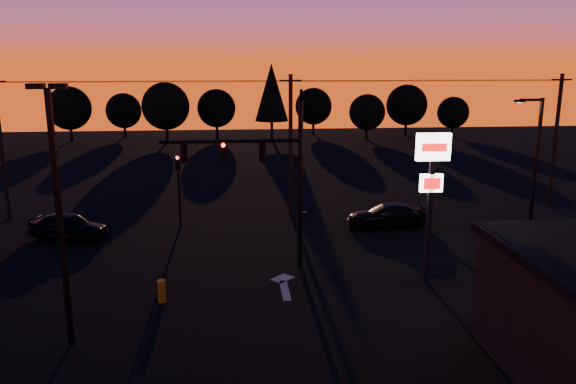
# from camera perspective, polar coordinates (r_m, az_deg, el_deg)

# --- Properties ---
(ground) EXTENTS (120.00, 120.00, 0.00)m
(ground) POSITION_cam_1_polar(r_m,az_deg,el_deg) (24.05, -1.30, -10.96)
(ground) COLOR black
(ground) RESTS_ON ground
(lane_arrow) EXTENTS (1.20, 3.10, 0.01)m
(lane_arrow) POSITION_cam_1_polar(r_m,az_deg,el_deg) (25.61, -0.43, -9.38)
(lane_arrow) COLOR beige
(lane_arrow) RESTS_ON ground
(traffic_signal_mast) EXTENTS (6.79, 0.52, 8.58)m
(traffic_signal_mast) POSITION_cam_1_polar(r_m,az_deg,el_deg) (26.38, -2.18, 2.49)
(traffic_signal_mast) COLOR black
(traffic_signal_mast) RESTS_ON ground
(secondary_signal) EXTENTS (0.30, 0.31, 4.35)m
(secondary_signal) POSITION_cam_1_polar(r_m,az_deg,el_deg) (34.27, -11.06, 1.23)
(secondary_signal) COLOR black
(secondary_signal) RESTS_ON ground
(parking_lot_light) EXTENTS (1.25, 0.30, 9.14)m
(parking_lot_light) POSITION_cam_1_polar(r_m,az_deg,el_deg) (20.34, -22.33, -0.81)
(parking_lot_light) COLOR black
(parking_lot_light) RESTS_ON ground
(pylon_sign) EXTENTS (1.50, 0.28, 6.80)m
(pylon_sign) POSITION_cam_1_polar(r_m,az_deg,el_deg) (25.36, 14.38, 1.59)
(pylon_sign) COLOR black
(pylon_sign) RESTS_ON ground
(streetlight) EXTENTS (1.55, 0.35, 8.00)m
(streetlight) POSITION_cam_1_polar(r_m,az_deg,el_deg) (31.88, 23.71, 2.31)
(streetlight) COLOR black
(streetlight) RESTS_ON ground
(utility_pole_0) EXTENTS (1.40, 0.26, 9.00)m
(utility_pole_0) POSITION_cam_1_polar(r_m,az_deg,el_deg) (39.06, -27.11, 4.05)
(utility_pole_0) COLOR black
(utility_pole_0) RESTS_ON ground
(utility_pole_1) EXTENTS (1.40, 0.26, 9.00)m
(utility_pole_1) POSITION_cam_1_polar(r_m,az_deg,el_deg) (36.43, 0.26, 4.95)
(utility_pole_1) COLOR black
(utility_pole_1) RESTS_ON ground
(utility_pole_2) EXTENTS (1.40, 0.26, 9.00)m
(utility_pole_2) POSITION_cam_1_polar(r_m,az_deg,el_deg) (42.15, 25.51, 4.79)
(utility_pole_2) COLOR black
(utility_pole_2) RESTS_ON ground
(power_wires) EXTENTS (36.00, 1.22, 0.07)m
(power_wires) POSITION_cam_1_polar(r_m,az_deg,el_deg) (36.07, 0.27, 11.21)
(power_wires) COLOR black
(power_wires) RESTS_ON ground
(bollard) EXTENTS (0.32, 0.32, 0.97)m
(bollard) POSITION_cam_1_polar(r_m,az_deg,el_deg) (24.30, -12.71, -9.79)
(bollard) COLOR #B1890D
(bollard) RESTS_ON ground
(tree_0) EXTENTS (5.36, 5.36, 6.74)m
(tree_0) POSITION_cam_1_polar(r_m,az_deg,el_deg) (74.98, -21.36, 7.94)
(tree_0) COLOR black
(tree_0) RESTS_ON ground
(tree_1) EXTENTS (4.54, 4.54, 5.71)m
(tree_1) POSITION_cam_1_polar(r_m,az_deg,el_deg) (76.54, -16.35, 7.93)
(tree_1) COLOR black
(tree_1) RESTS_ON ground
(tree_2) EXTENTS (5.77, 5.78, 7.26)m
(tree_2) POSITION_cam_1_polar(r_m,az_deg,el_deg) (70.61, -12.33, 8.51)
(tree_2) COLOR black
(tree_2) RESTS_ON ground
(tree_3) EXTENTS (4.95, 4.95, 6.22)m
(tree_3) POSITION_cam_1_polar(r_m,az_deg,el_deg) (74.18, -7.29, 8.44)
(tree_3) COLOR black
(tree_3) RESTS_ON ground
(tree_4) EXTENTS (4.18, 4.18, 9.50)m
(tree_4) POSITION_cam_1_polar(r_m,az_deg,el_deg) (71.13, -1.68, 10.10)
(tree_4) COLOR black
(tree_4) RESTS_ON ground
(tree_5) EXTENTS (4.95, 4.95, 6.22)m
(tree_5) POSITION_cam_1_polar(r_m,az_deg,el_deg) (76.85, 2.61, 8.69)
(tree_5) COLOR black
(tree_5) RESTS_ON ground
(tree_6) EXTENTS (4.54, 4.54, 5.71)m
(tree_6) POSITION_cam_1_polar(r_m,az_deg,el_deg) (72.09, 8.04, 8.03)
(tree_6) COLOR black
(tree_6) RESTS_ON ground
(tree_7) EXTENTS (5.36, 5.36, 6.74)m
(tree_7) POSITION_cam_1_polar(r_m,az_deg,el_deg) (76.49, 11.97, 8.64)
(tree_7) COLOR black
(tree_7) RESTS_ON ground
(tree_8) EXTENTS (4.12, 4.12, 5.19)m
(tree_8) POSITION_cam_1_polar(r_m,az_deg,el_deg) (77.61, 16.43, 7.75)
(tree_8) COLOR black
(tree_8) RESTS_ON ground
(car_left) EXTENTS (4.81, 3.27, 1.52)m
(car_left) POSITION_cam_1_polar(r_m,az_deg,el_deg) (33.96, -21.46, -3.23)
(car_left) COLOR black
(car_left) RESTS_ON ground
(car_right) EXTENTS (4.93, 2.18, 1.41)m
(car_right) POSITION_cam_1_polar(r_m,az_deg,el_deg) (34.40, 10.02, -2.39)
(car_right) COLOR black
(car_right) RESTS_ON ground
(suv_parked) EXTENTS (2.88, 5.23, 1.39)m
(suv_parked) POSITION_cam_1_polar(r_m,az_deg,el_deg) (25.34, 26.94, -9.47)
(suv_parked) COLOR black
(suv_parked) RESTS_ON ground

